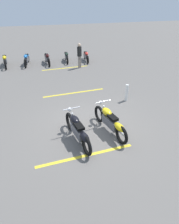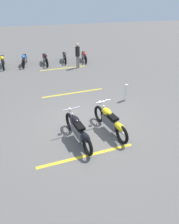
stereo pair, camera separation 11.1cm
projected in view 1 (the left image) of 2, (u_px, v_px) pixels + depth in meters
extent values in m
plane|color=#66605B|center=(89.00, 125.00, 8.05)|extent=(60.00, 60.00, 0.00)
torus|color=black|center=(99.00, 114.00, 8.14)|extent=(0.68, 0.24, 0.67)
torus|color=black|center=(122.00, 135.00, 6.93)|extent=(0.68, 0.24, 0.67)
cube|color=#59595E|center=(110.00, 122.00, 7.45)|extent=(0.87, 0.38, 0.32)
ellipsoid|color=yellow|center=(107.00, 112.00, 7.51)|extent=(0.56, 0.38, 0.24)
ellipsoid|color=yellow|center=(119.00, 127.00, 6.94)|extent=(0.60, 0.34, 0.22)
cube|color=black|center=(113.00, 117.00, 7.21)|extent=(0.48, 0.32, 0.09)
cylinder|color=silver|center=(102.00, 111.00, 7.83)|extent=(0.27, 0.11, 0.56)
cylinder|color=silver|center=(103.00, 101.00, 7.58)|extent=(0.16, 0.62, 0.04)
sphere|color=silver|center=(101.00, 103.00, 7.81)|extent=(0.15, 0.15, 0.15)
cylinder|color=silver|center=(119.00, 131.00, 7.28)|extent=(0.70, 0.22, 0.09)
torus|color=black|center=(70.00, 121.00, 7.68)|extent=(0.68, 0.22, 0.67)
torus|color=black|center=(87.00, 146.00, 6.45)|extent=(0.68, 0.22, 0.67)
cube|color=#59595E|center=(78.00, 131.00, 6.98)|extent=(0.86, 0.35, 0.32)
ellipsoid|color=black|center=(75.00, 120.00, 7.04)|extent=(0.56, 0.36, 0.24)
ellipsoid|color=black|center=(85.00, 137.00, 6.46)|extent=(0.59, 0.33, 0.22)
cube|color=black|center=(79.00, 126.00, 6.74)|extent=(0.47, 0.31, 0.09)
cylinder|color=silver|center=(71.00, 118.00, 7.36)|extent=(0.27, 0.10, 0.56)
cylinder|color=silver|center=(71.00, 108.00, 7.11)|extent=(0.14, 0.62, 0.04)
sphere|color=silver|center=(70.00, 109.00, 7.34)|extent=(0.15, 0.15, 0.15)
cylinder|color=silver|center=(86.00, 140.00, 6.80)|extent=(0.71, 0.20, 0.09)
torus|color=black|center=(88.00, 60.00, 14.91)|extent=(0.59, 0.14, 0.58)
torus|color=black|center=(85.00, 55.00, 16.06)|extent=(0.59, 0.14, 0.58)
cube|color=#59595E|center=(86.00, 56.00, 15.49)|extent=(0.74, 0.25, 0.28)
ellipsoid|color=red|center=(87.00, 53.00, 15.16)|extent=(0.47, 0.28, 0.21)
ellipsoid|color=red|center=(85.00, 53.00, 15.85)|extent=(0.50, 0.25, 0.19)
cube|color=black|center=(86.00, 53.00, 15.46)|extent=(0.40, 0.24, 0.08)
torus|color=black|center=(68.00, 60.00, 14.84)|extent=(0.57, 0.13, 0.57)
torus|color=black|center=(66.00, 55.00, 15.96)|extent=(0.57, 0.13, 0.57)
cube|color=#59595E|center=(66.00, 57.00, 15.40)|extent=(0.73, 0.24, 0.27)
ellipsoid|color=black|center=(67.00, 54.00, 15.08)|extent=(0.46, 0.27, 0.20)
ellipsoid|color=black|center=(66.00, 53.00, 15.75)|extent=(0.49, 0.24, 0.19)
cube|color=black|center=(66.00, 53.00, 15.38)|extent=(0.39, 0.23, 0.08)
torus|color=black|center=(49.00, 63.00, 14.27)|extent=(0.61, 0.14, 0.61)
torus|color=black|center=(46.00, 57.00, 15.43)|extent=(0.61, 0.14, 0.61)
cube|color=#59595E|center=(47.00, 59.00, 14.85)|extent=(0.77, 0.25, 0.29)
ellipsoid|color=black|center=(47.00, 56.00, 14.52)|extent=(0.49, 0.29, 0.22)
ellipsoid|color=black|center=(46.00, 55.00, 15.21)|extent=(0.52, 0.25, 0.20)
cube|color=black|center=(47.00, 55.00, 14.82)|extent=(0.41, 0.24, 0.08)
torus|color=black|center=(25.00, 63.00, 14.08)|extent=(0.62, 0.18, 0.62)
torus|color=black|center=(28.00, 58.00, 15.31)|extent=(0.62, 0.18, 0.62)
cube|color=#59595E|center=(27.00, 59.00, 14.70)|extent=(0.79, 0.31, 0.29)
ellipsoid|color=blue|center=(26.00, 56.00, 14.35)|extent=(0.51, 0.32, 0.22)
ellipsoid|color=blue|center=(27.00, 56.00, 15.08)|extent=(0.54, 0.29, 0.20)
cube|color=black|center=(26.00, 55.00, 14.67)|extent=(0.43, 0.27, 0.08)
torus|color=black|center=(5.00, 65.00, 13.77)|extent=(0.64, 0.16, 0.63)
torus|color=black|center=(5.00, 59.00, 14.97)|extent=(0.64, 0.16, 0.63)
cube|color=#59595E|center=(5.00, 61.00, 14.37)|extent=(0.81, 0.27, 0.30)
ellipsoid|color=yellow|center=(4.00, 57.00, 14.02)|extent=(0.51, 0.30, 0.23)
ellipsoid|color=yellow|center=(5.00, 57.00, 14.74)|extent=(0.55, 0.27, 0.21)
cube|color=black|center=(4.00, 56.00, 14.34)|extent=(0.43, 0.26, 0.09)
cylinder|color=gray|center=(79.00, 62.00, 13.99)|extent=(0.12, 0.12, 0.80)
cylinder|color=gray|center=(80.00, 62.00, 14.10)|extent=(0.12, 0.12, 0.80)
cube|color=black|center=(79.00, 51.00, 13.69)|extent=(0.29, 0.30, 0.63)
sphere|color=beige|center=(79.00, 45.00, 13.47)|extent=(0.22, 0.22, 0.22)
cylinder|color=white|center=(127.00, 93.00, 9.70)|extent=(0.14, 0.14, 0.81)
cube|color=yellow|center=(86.00, 156.00, 6.54)|extent=(0.34, 3.20, 0.01)
cube|color=yellow|center=(74.00, 93.00, 10.65)|extent=(0.34, 3.20, 0.01)
cube|color=yellow|center=(65.00, 68.00, 14.19)|extent=(0.34, 3.20, 0.01)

